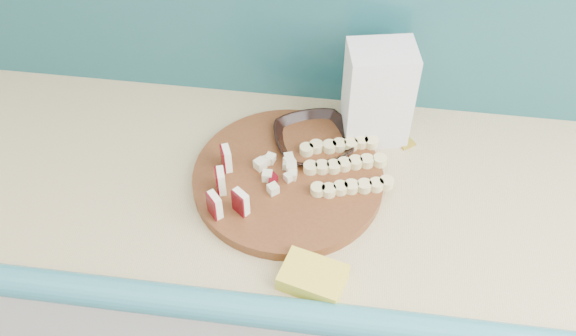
% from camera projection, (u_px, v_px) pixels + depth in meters
% --- Properties ---
extents(kitchen_counter, '(2.20, 0.63, 0.91)m').
position_uv_depth(kitchen_counter, '(207.00, 288.00, 1.69)').
color(kitchen_counter, silver).
rests_on(kitchen_counter, ground).
extents(cutting_board, '(0.49, 0.49, 0.02)m').
position_uv_depth(cutting_board, '(288.00, 178.00, 1.33)').
color(cutting_board, '#4D2610').
rests_on(cutting_board, kitchen_counter).
extents(apple_wedges, '(0.08, 0.16, 0.05)m').
position_uv_depth(apple_wedges, '(225.00, 186.00, 1.26)').
color(apple_wedges, '#FFF0CB').
rests_on(apple_wedges, cutting_board).
extents(apple_chunks, '(0.06, 0.06, 0.02)m').
position_uv_depth(apple_chunks, '(276.00, 173.00, 1.31)').
color(apple_chunks, beige).
rests_on(apple_chunks, cutting_board).
extents(banana_slices, '(0.20, 0.18, 0.02)m').
position_uv_depth(banana_slices, '(345.00, 165.00, 1.33)').
color(banana_slices, '#DACA85').
rests_on(banana_slices, cutting_board).
extents(brown_bowl, '(0.22, 0.22, 0.04)m').
position_uv_depth(brown_bowl, '(313.00, 141.00, 1.39)').
color(brown_bowl, black).
rests_on(brown_bowl, kitchen_counter).
extents(flour_bag, '(0.15, 0.12, 0.23)m').
position_uv_depth(flour_bag, '(378.00, 94.00, 1.35)').
color(flour_bag, silver).
rests_on(flour_bag, kitchen_counter).
extents(sponge, '(0.13, 0.11, 0.03)m').
position_uv_depth(sponge, '(313.00, 277.00, 1.16)').
color(sponge, yellow).
rests_on(sponge, kitchen_counter).
extents(banana_peel, '(0.21, 0.18, 0.01)m').
position_uv_depth(banana_peel, '(367.00, 121.00, 1.46)').
color(banana_peel, gold).
rests_on(banana_peel, kitchen_counter).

